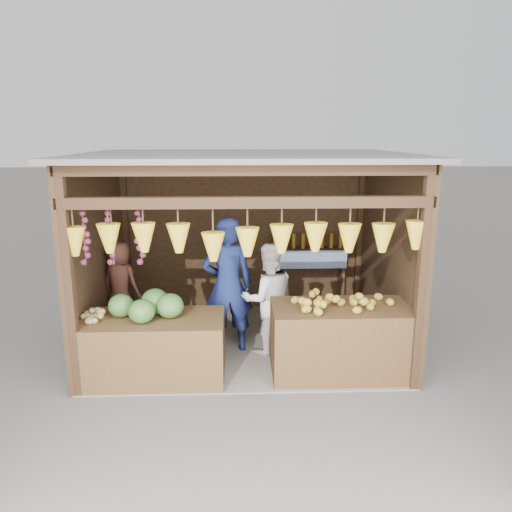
{
  "coord_description": "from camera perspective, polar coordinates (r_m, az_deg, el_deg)",
  "views": [
    {
      "loc": [
        -0.11,
        -6.67,
        2.9
      ],
      "look_at": [
        0.14,
        -0.1,
        1.29
      ],
      "focal_mm": 35.0,
      "sensor_mm": 36.0,
      "label": 1
    }
  ],
  "objects": [
    {
      "name": "ground",
      "position": [
        7.28,
        -1.17,
        -9.74
      ],
      "size": [
        80.0,
        80.0,
        0.0
      ],
      "primitive_type": "plane",
      "color": "#514F49",
      "rests_on": "ground"
    },
    {
      "name": "counter_left",
      "position": [
        6.23,
        -11.86,
        -10.31
      ],
      "size": [
        1.74,
        0.85,
        0.78
      ],
      "primitive_type": "cube",
      "color": "#4C2F19",
      "rests_on": "ground"
    },
    {
      "name": "counter_right",
      "position": [
        6.29,
        9.78,
        -9.47
      ],
      "size": [
        1.72,
        0.85,
        0.88
      ],
      "primitive_type": "cube",
      "color": "#462B17",
      "rests_on": "ground"
    },
    {
      "name": "tanfruit_pile",
      "position": [
        6.18,
        -18.12,
        -6.35
      ],
      "size": [
        0.34,
        0.4,
        0.13
      ],
      "primitive_type": null,
      "color": "olive",
      "rests_on": "counter_left"
    },
    {
      "name": "woman_standing",
      "position": [
        6.69,
        1.4,
        -4.92
      ],
      "size": [
        0.83,
        0.71,
        1.52
      ],
      "primitive_type": "imported",
      "rotation": [
        0.0,
        0.0,
        3.34
      ],
      "color": "white",
      "rests_on": "ground"
    },
    {
      "name": "back_shelf",
      "position": [
        8.29,
        5.9,
        -0.48
      ],
      "size": [
        1.25,
        0.32,
        1.32
      ],
      "color": "#382314",
      "rests_on": "ground"
    },
    {
      "name": "stall_structure",
      "position": [
        6.75,
        -1.52,
        3.2
      ],
      "size": [
        4.3,
        3.3,
        2.66
      ],
      "color": "slate",
      "rests_on": "ground"
    },
    {
      "name": "mango_pile",
      "position": [
        6.04,
        10.22,
        -4.92
      ],
      "size": [
        1.4,
        0.64,
        0.22
      ],
      "primitive_type": null,
      "color": "#BD7519",
      "rests_on": "counter_right"
    },
    {
      "name": "vendor_seated",
      "position": [
        7.26,
        -15.24,
        -2.99
      ],
      "size": [
        0.69,
        0.59,
        1.19
      ],
      "primitive_type": "imported",
      "rotation": [
        0.0,
        0.0,
        2.7
      ],
      "color": "#562F22",
      "rests_on": "stool"
    },
    {
      "name": "stool",
      "position": [
        7.5,
        -14.89,
        -8.35
      ],
      "size": [
        0.29,
        0.29,
        0.28
      ],
      "primitive_type": "cube",
      "color": "black",
      "rests_on": "ground"
    },
    {
      "name": "man_standing",
      "position": [
        6.68,
        -3.24,
        -3.41
      ],
      "size": [
        0.74,
        0.54,
        1.86
      ],
      "primitive_type": "imported",
      "rotation": [
        0.0,
        0.0,
        3.29
      ],
      "color": "navy",
      "rests_on": "ground"
    },
    {
      "name": "melon_pile",
      "position": [
        6.04,
        -12.22,
        -5.48
      ],
      "size": [
        1.0,
        0.5,
        0.32
      ],
      "primitive_type": null,
      "color": "#184813",
      "rests_on": "counter_left"
    }
  ]
}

